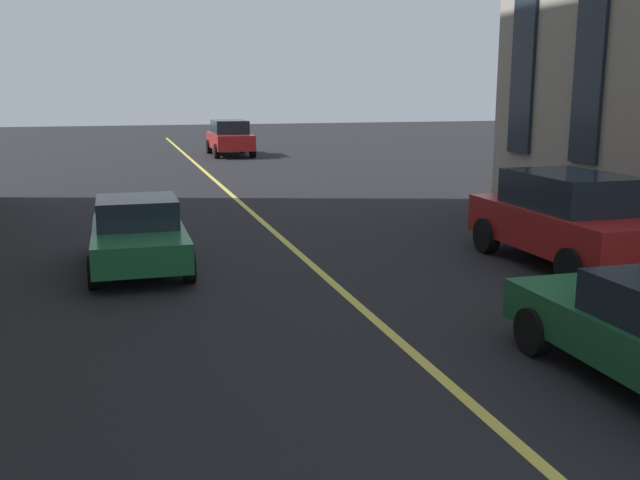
% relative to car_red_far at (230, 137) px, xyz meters
% --- Properties ---
extents(lane_centre_line, '(80.00, 0.16, 0.01)m').
position_rel_car_red_far_xyz_m(lane_centre_line, '(-24.44, 2.29, -0.96)').
color(lane_centre_line, '#D8C64C').
rests_on(lane_centre_line, ground_plane).
extents(car_red_far, '(4.70, 2.14, 1.88)m').
position_rel_car_red_far_xyz_m(car_red_far, '(0.00, 0.00, 0.00)').
color(car_red_far, '#B21E1E').
rests_on(car_red_far, ground_plane).
extents(car_red_oncoming, '(4.70, 2.14, 1.88)m').
position_rel_car_red_far_xyz_m(car_red_oncoming, '(-26.72, -2.61, 0.00)').
color(car_red_oncoming, '#B21E1E').
rests_on(car_red_oncoming, ground_plane).
extents(car_green_near, '(3.90, 1.89, 1.40)m').
position_rel_car_red_far_xyz_m(car_green_near, '(-24.58, 5.66, -0.27)').
color(car_green_near, '#1E6038').
rests_on(car_green_near, ground_plane).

